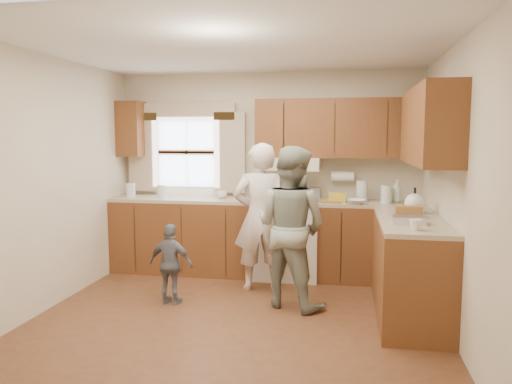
% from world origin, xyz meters
% --- Properties ---
extents(room, '(3.80, 3.80, 3.80)m').
position_xyz_m(room, '(0.00, 0.00, 1.25)').
color(room, '#4D2D18').
rests_on(room, ground).
extents(kitchen_fixtures, '(3.80, 2.25, 2.15)m').
position_xyz_m(kitchen_fixtures, '(0.61, 1.08, 0.84)').
color(kitchen_fixtures, '#47210F').
rests_on(kitchen_fixtures, ground).
extents(stove, '(0.76, 0.67, 1.07)m').
position_xyz_m(stove, '(0.30, 1.44, 0.47)').
color(stove, silver).
rests_on(stove, ground).
extents(woman_left, '(0.69, 0.55, 1.64)m').
position_xyz_m(woman_left, '(0.06, 0.85, 0.82)').
color(woman_left, beige).
rests_on(woman_left, ground).
extents(woman_right, '(0.97, 0.89, 1.61)m').
position_xyz_m(woman_right, '(0.45, 0.40, 0.81)').
color(woman_right, '#263A31').
rests_on(woman_right, ground).
extents(child, '(0.51, 0.26, 0.83)m').
position_xyz_m(child, '(-0.75, 0.22, 0.41)').
color(child, slate).
rests_on(child, ground).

